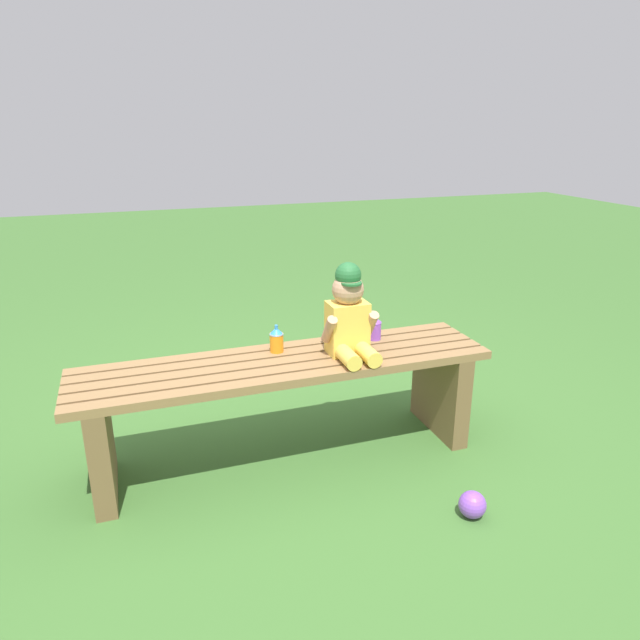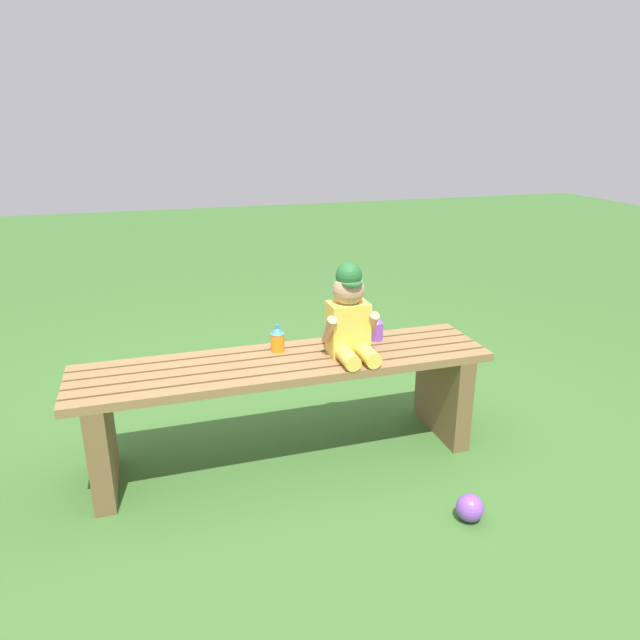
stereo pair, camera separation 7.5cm
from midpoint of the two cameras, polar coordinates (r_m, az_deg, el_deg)
The scene contains 6 objects.
ground_plane at distance 2.68m, azimuth -2.42°, elevation -13.31°, with size 16.00×16.00×0.00m, color #3D6B2D.
park_bench at distance 2.52m, azimuth -2.52°, elevation -7.10°, with size 1.77×0.41×0.47m.
child_figure at distance 2.45m, azimuth 3.84°, elevation 0.41°, with size 0.23×0.27×0.40m.
sippy_cup_left at distance 2.52m, azimuth -3.40°, elevation -1.87°, with size 0.06×0.06×0.12m.
sippy_cup_right at distance 2.66m, azimuth 6.44°, elevation -0.79°, with size 0.06×0.06×0.12m.
toy_ball at distance 2.36m, azimuth 15.57°, elevation -17.50°, with size 0.11×0.11×0.11m, color #8C4CCC.
Camera 2 is at (-0.52, -2.20, 1.44)m, focal length 32.29 mm.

